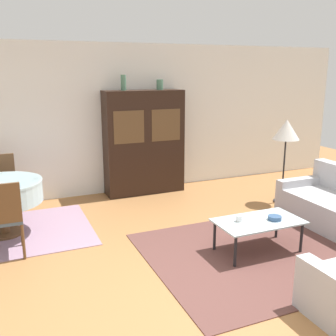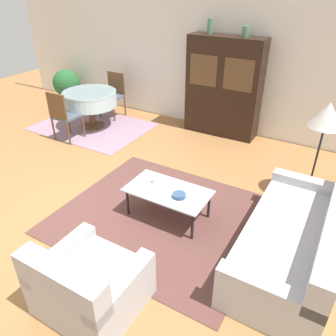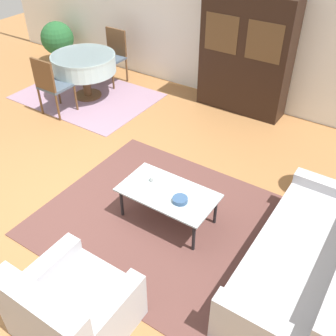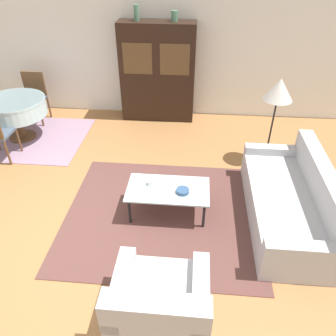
{
  "view_description": "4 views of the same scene",
  "coord_description": "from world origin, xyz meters",
  "px_view_note": "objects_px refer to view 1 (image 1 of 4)",
  "views": [
    {
      "loc": [
        -1.8,
        -3.31,
        2.23
      ],
      "look_at": [
        0.2,
        1.4,
        0.95
      ],
      "focal_mm": 42.0,
      "sensor_mm": 36.0,
      "label": 1
    },
    {
      "loc": [
        2.79,
        -2.56,
        2.8
      ],
      "look_at": [
        1.02,
        0.45,
        0.75
      ],
      "focal_mm": 35.0,
      "sensor_mm": 36.0,
      "label": 2
    },
    {
      "loc": [
        2.84,
        -2.29,
        3.26
      ],
      "look_at": [
        1.02,
        0.45,
        0.75
      ],
      "focal_mm": 42.0,
      "sensor_mm": 36.0,
      "label": 3
    },
    {
      "loc": [
        1.32,
        -2.88,
        3.12
      ],
      "look_at": [
        1.02,
        0.45,
        0.75
      ],
      "focal_mm": 35.0,
      "sensor_mm": 36.0,
      "label": 4
    }
  ],
  "objects_px": {
    "coffee_table": "(258,223)",
    "dining_table": "(1,193)",
    "dining_chair_far": "(1,182)",
    "bowl": "(275,218)",
    "floor_lamp": "(286,132)",
    "cup": "(239,218)",
    "vase_short": "(160,85)",
    "display_cabinet": "(144,142)",
    "dining_chair_near": "(2,216)",
    "vase_tall": "(123,83)"
  },
  "relations": [
    {
      "from": "coffee_table",
      "to": "dining_table",
      "type": "height_order",
      "value": "dining_table"
    },
    {
      "from": "dining_chair_far",
      "to": "bowl",
      "type": "relative_size",
      "value": 5.75
    },
    {
      "from": "floor_lamp",
      "to": "cup",
      "type": "bearing_deg",
      "value": -142.36
    },
    {
      "from": "vase_short",
      "to": "cup",
      "type": "bearing_deg",
      "value": -91.83
    },
    {
      "from": "coffee_table",
      "to": "floor_lamp",
      "type": "distance_m",
      "value": 2.26
    },
    {
      "from": "display_cabinet",
      "to": "dining_table",
      "type": "xyz_separation_m",
      "value": [
        -2.46,
        -1.1,
        -0.33
      ]
    },
    {
      "from": "display_cabinet",
      "to": "vase_short",
      "type": "distance_m",
      "value": 1.08
    },
    {
      "from": "dining_chair_near",
      "to": "cup",
      "type": "bearing_deg",
      "value": -19.82
    },
    {
      "from": "display_cabinet",
      "to": "vase_short",
      "type": "xyz_separation_m",
      "value": [
        0.32,
        0.0,
        1.03
      ]
    },
    {
      "from": "display_cabinet",
      "to": "floor_lamp",
      "type": "height_order",
      "value": "display_cabinet"
    },
    {
      "from": "display_cabinet",
      "to": "dining_chair_near",
      "type": "height_order",
      "value": "display_cabinet"
    },
    {
      "from": "vase_tall",
      "to": "dining_table",
      "type": "bearing_deg",
      "value": -152.21
    },
    {
      "from": "dining_chair_near",
      "to": "cup",
      "type": "relative_size",
      "value": 12.1
    },
    {
      "from": "dining_chair_near",
      "to": "floor_lamp",
      "type": "bearing_deg",
      "value": 5.11
    },
    {
      "from": "dining_chair_near",
      "to": "bowl",
      "type": "height_order",
      "value": "dining_chair_near"
    },
    {
      "from": "coffee_table",
      "to": "dining_chair_far",
      "type": "height_order",
      "value": "dining_chair_far"
    },
    {
      "from": "dining_chair_far",
      "to": "vase_tall",
      "type": "bearing_deg",
      "value": -170.85
    },
    {
      "from": "floor_lamp",
      "to": "vase_short",
      "type": "height_order",
      "value": "vase_short"
    },
    {
      "from": "vase_tall",
      "to": "bowl",
      "type": "bearing_deg",
      "value": -71.07
    },
    {
      "from": "cup",
      "to": "dining_chair_near",
      "type": "bearing_deg",
      "value": 160.18
    },
    {
      "from": "dining_chair_far",
      "to": "vase_short",
      "type": "height_order",
      "value": "vase_short"
    },
    {
      "from": "bowl",
      "to": "dining_chair_near",
      "type": "bearing_deg",
      "value": 160.57
    },
    {
      "from": "dining_table",
      "to": "bowl",
      "type": "height_order",
      "value": "dining_table"
    },
    {
      "from": "dining_chair_far",
      "to": "vase_tall",
      "type": "xyz_separation_m",
      "value": [
        2.1,
        0.34,
        1.47
      ]
    },
    {
      "from": "cup",
      "to": "bowl",
      "type": "height_order",
      "value": "cup"
    },
    {
      "from": "display_cabinet",
      "to": "vase_tall",
      "type": "relative_size",
      "value": 7.07
    },
    {
      "from": "display_cabinet",
      "to": "cup",
      "type": "distance_m",
      "value": 2.89
    },
    {
      "from": "coffee_table",
      "to": "vase_short",
      "type": "distance_m",
      "value": 3.32
    },
    {
      "from": "bowl",
      "to": "cup",
      "type": "bearing_deg",
      "value": 163.0
    },
    {
      "from": "bowl",
      "to": "vase_short",
      "type": "relative_size",
      "value": 0.92
    },
    {
      "from": "bowl",
      "to": "dining_table",
      "type": "bearing_deg",
      "value": 149.08
    },
    {
      "from": "vase_short",
      "to": "coffee_table",
      "type": "bearing_deg",
      "value": -87.1
    },
    {
      "from": "dining_table",
      "to": "dining_chair_far",
      "type": "bearing_deg",
      "value": 90.0
    },
    {
      "from": "bowl",
      "to": "vase_short",
      "type": "distance_m",
      "value": 3.36
    },
    {
      "from": "display_cabinet",
      "to": "bowl",
      "type": "relative_size",
      "value": 11.27
    },
    {
      "from": "coffee_table",
      "to": "bowl",
      "type": "height_order",
      "value": "bowl"
    },
    {
      "from": "display_cabinet",
      "to": "bowl",
      "type": "xyz_separation_m",
      "value": [
        0.66,
        -2.97,
        -0.5
      ]
    },
    {
      "from": "vase_tall",
      "to": "coffee_table",
      "type": "bearing_deg",
      "value": -74.19
    },
    {
      "from": "dining_table",
      "to": "dining_chair_near",
      "type": "bearing_deg",
      "value": -90.0
    },
    {
      "from": "dining_table",
      "to": "dining_chair_far",
      "type": "xyz_separation_m",
      "value": [
        -0.0,
        0.77,
        -0.06
      ]
    },
    {
      "from": "display_cabinet",
      "to": "dining_chair_near",
      "type": "distance_m",
      "value": 3.11
    },
    {
      "from": "bowl",
      "to": "floor_lamp",
      "type": "bearing_deg",
      "value": 48.25
    },
    {
      "from": "display_cabinet",
      "to": "dining_table",
      "type": "distance_m",
      "value": 2.72
    },
    {
      "from": "dining_table",
      "to": "vase_tall",
      "type": "height_order",
      "value": "vase_tall"
    },
    {
      "from": "cup",
      "to": "vase_tall",
      "type": "bearing_deg",
      "value": 101.66
    },
    {
      "from": "dining_chair_far",
      "to": "floor_lamp",
      "type": "distance_m",
      "value": 4.65
    },
    {
      "from": "coffee_table",
      "to": "dining_chair_near",
      "type": "relative_size",
      "value": 1.13
    },
    {
      "from": "display_cabinet",
      "to": "floor_lamp",
      "type": "distance_m",
      "value": 2.5
    },
    {
      "from": "coffee_table",
      "to": "dining_table",
      "type": "distance_m",
      "value": 3.44
    },
    {
      "from": "dining_chair_near",
      "to": "display_cabinet",
      "type": "bearing_deg",
      "value": 37.3
    }
  ]
}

